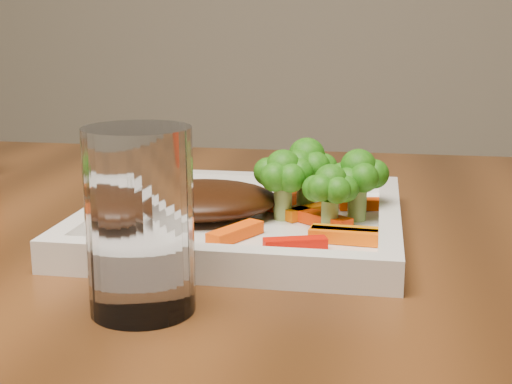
# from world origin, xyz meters

# --- Properties ---
(plate) EXTENTS (0.27, 0.27, 0.01)m
(plate) POSITION_xyz_m (0.40, 0.03, 0.76)
(plate) COLOR white
(plate) RESTS_ON dining_table
(steak) EXTENTS (0.16, 0.14, 0.03)m
(steak) POSITION_xyz_m (0.36, 0.04, 0.78)
(steak) COLOR black
(steak) RESTS_ON plate
(broccoli_0) EXTENTS (0.07, 0.07, 0.07)m
(broccoli_0) POSITION_xyz_m (0.45, 0.07, 0.80)
(broccoli_0) COLOR #106312
(broccoli_0) RESTS_ON plate
(broccoli_1) EXTENTS (0.07, 0.07, 0.06)m
(broccoli_1) POSITION_xyz_m (0.50, 0.05, 0.79)
(broccoli_1) COLOR #185E0F
(broccoli_1) RESTS_ON plate
(broccoli_2) EXTENTS (0.06, 0.06, 0.06)m
(broccoli_2) POSITION_xyz_m (0.47, 0.01, 0.79)
(broccoli_2) COLOR #2A5E0F
(broccoli_2) RESTS_ON plate
(broccoli_3) EXTENTS (0.07, 0.07, 0.06)m
(broccoli_3) POSITION_xyz_m (0.43, 0.04, 0.79)
(broccoli_3) COLOR #2B6D12
(broccoli_3) RESTS_ON plate
(carrot_0) EXTENTS (0.05, 0.03, 0.01)m
(carrot_0) POSITION_xyz_m (0.45, -0.05, 0.77)
(carrot_0) COLOR red
(carrot_0) RESTS_ON plate
(carrot_1) EXTENTS (0.06, 0.02, 0.01)m
(carrot_1) POSITION_xyz_m (0.49, -0.02, 0.77)
(carrot_1) COLOR #FC6004
(carrot_1) RESTS_ON plate
(carrot_2) EXTENTS (0.04, 0.06, 0.01)m
(carrot_2) POSITION_xyz_m (0.40, -0.03, 0.77)
(carrot_2) COLOR #FF4C04
(carrot_2) RESTS_ON plate
(carrot_3) EXTENTS (0.05, 0.02, 0.01)m
(carrot_3) POSITION_xyz_m (0.50, 0.08, 0.77)
(carrot_3) COLOR #E34003
(carrot_3) RESTS_ON plate
(carrot_4) EXTENTS (0.04, 0.06, 0.01)m
(carrot_4) POSITION_xyz_m (0.43, 0.08, 0.77)
(carrot_4) COLOR #FF3F04
(carrot_4) RESTS_ON plate
(carrot_5) EXTENTS (0.06, 0.05, 0.01)m
(carrot_5) POSITION_xyz_m (0.47, 0.02, 0.77)
(carrot_5) COLOR #F73A04
(carrot_5) RESTS_ON plate
(carrot_6) EXTENTS (0.04, 0.05, 0.01)m
(carrot_6) POSITION_xyz_m (0.45, 0.05, 0.77)
(carrot_6) COLOR #DE6103
(carrot_6) RESTS_ON plate
(drinking_glass) EXTENTS (0.07, 0.07, 0.12)m
(drinking_glass) POSITION_xyz_m (0.37, -0.15, 0.81)
(drinking_glass) COLOR silver
(drinking_glass) RESTS_ON dining_table
(carrot_7) EXTENTS (0.06, 0.02, 0.01)m
(carrot_7) POSITION_xyz_m (0.49, -0.02, 0.77)
(carrot_7) COLOR orange
(carrot_7) RESTS_ON plate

